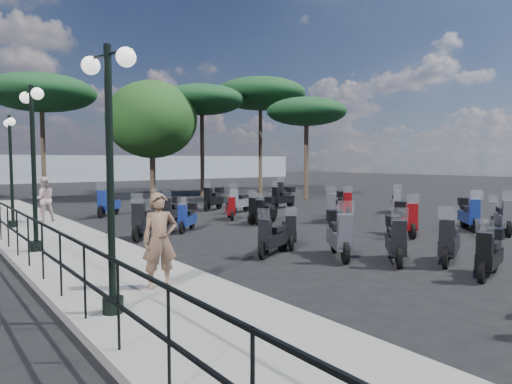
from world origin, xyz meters
TOP-DOWN VIEW (x-y plane):
  - ground at (0.00, 0.00)m, footprint 120.00×120.00m
  - sidewalk at (-6.50, 3.00)m, footprint 3.00×30.00m
  - railing at (-7.80, 2.80)m, footprint 0.04×26.04m
  - lamp_post_0 at (-7.39, -4.72)m, footprint 0.50×1.15m
  - lamp_post_1 at (-7.32, 1.09)m, footprint 0.38×1.22m
  - lamp_post_2 at (-7.09, 6.05)m, footprint 0.30×1.12m
  - woman at (-6.24, -3.89)m, footprint 0.71×0.55m
  - pedestrian_far at (-5.90, 7.03)m, footprint 0.82×0.65m
  - scooter_1 at (-2.41, -2.37)m, footprint 1.48×0.84m
  - scooter_2 at (-1.36, -1.78)m, footprint 0.94×1.31m
  - scooter_3 at (-2.27, 2.50)m, footprint 1.21×1.18m
  - scooter_4 at (-4.01, 1.88)m, footprint 1.49×1.29m
  - scooter_5 at (-3.03, 8.30)m, footprint 1.41×1.40m
  - scooter_6 at (0.36, -5.58)m, footprint 1.66×0.92m
  - scooter_7 at (-0.55, -4.75)m, footprint 1.38×1.32m
  - scooter_8 at (-1.25, -3.59)m, footprint 1.25×1.62m
  - scooter_9 at (0.96, 2.25)m, footprint 1.44×0.79m
  - scooter_10 at (-1.95, 4.37)m, footprint 1.26×1.37m
  - scooter_11 at (-1.86, 5.11)m, footprint 1.57×0.96m
  - scooter_13 at (-0.15, -6.79)m, footprint 1.58×0.69m
  - scooter_14 at (2.95, -2.58)m, footprint 1.24×1.48m
  - scooter_15 at (1.08, 2.66)m, footprint 1.60×0.70m
  - scooter_16 at (0.65, 4.22)m, footprint 0.84×1.41m
  - scooter_17 at (1.96, 7.70)m, footprint 1.62×1.12m
  - scooter_19 at (5.79, -4.36)m, footprint 1.60×1.19m
  - scooter_20 at (6.09, -3.13)m, footprint 1.44×1.26m
  - scooter_21 at (3.59, 1.27)m, footprint 1.54×1.22m
  - scooter_22 at (2.33, 5.99)m, footprint 1.65×0.97m
  - scooter_23 at (5.29, 6.36)m, footprint 1.75×0.63m
  - scooter_25 at (5.83, -3.12)m, footprint 1.41×1.38m
  - scooter_26 at (7.55, -3.20)m, footprint 1.45×0.67m
  - scooter_27 at (8.21, 1.64)m, footprint 1.38×1.19m
  - scooter_28 at (5.08, 2.02)m, footprint 1.15×1.53m
  - scooter_29 at (7.88, 9.43)m, footprint 1.60×1.18m
  - broadleaf_tree at (2.44, 15.91)m, footprint 5.77×5.77m
  - pine_0 at (5.97, 15.70)m, footprint 5.75×5.75m
  - pine_1 at (10.66, 15.32)m, footprint 6.62×6.62m
  - pine_2 at (-3.16, 19.99)m, footprint 6.74×6.74m
  - pine_3 at (9.87, 9.57)m, footprint 4.98×4.98m
  - distant_hills at (0.00, 45.00)m, footprint 70.00×8.00m

SIDE VIEW (x-z plane):
  - ground at x=0.00m, z-range 0.00..0.00m
  - sidewalk at x=-6.50m, z-range 0.00..0.15m
  - scooter_26 at x=7.55m, z-range -0.18..1.01m
  - scooter_2 at x=-1.36m, z-range -0.18..1.02m
  - scooter_16 at x=0.65m, z-range -0.19..1.04m
  - scooter_9 at x=0.96m, z-range -0.19..1.04m
  - scooter_1 at x=-2.41m, z-range -0.19..1.07m
  - scooter_3 at x=-2.27m, z-range -0.15..1.08m
  - scooter_27 at x=8.21m, z-range -0.21..1.16m
  - scooter_11 at x=-1.86m, z-range -0.21..1.16m
  - scooter_13 at x=-0.15m, z-range -0.16..1.13m
  - scooter_6 at x=0.36m, z-range -0.22..1.19m
  - scooter_15 at x=1.08m, z-range -0.16..1.14m
  - scooter_22 at x=2.33m, z-range -0.22..1.20m
  - scooter_20 at x=6.09m, z-range -0.22..1.22m
  - scooter_10 at x=-1.95m, z-range -0.17..1.18m
  - scooter_21 at x=3.59m, z-range -0.22..1.25m
  - scooter_4 at x=-4.01m, z-range -0.23..1.26m
  - scooter_29 at x=7.88m, z-range -0.23..1.26m
  - scooter_5 at x=-3.03m, z-range -0.23..1.27m
  - scooter_19 at x=5.79m, z-range -0.23..1.27m
  - scooter_7 at x=-0.55m, z-range -0.17..1.21m
  - scooter_28 at x=5.08m, z-range -0.17..1.23m
  - scooter_23 at x=5.29m, z-range -0.17..1.23m
  - scooter_14 at x=2.95m, z-range -0.17..1.24m
  - scooter_25 at x=5.83m, z-range -0.18..1.26m
  - scooter_17 at x=1.96m, z-range -0.18..1.27m
  - scooter_8 at x=-1.25m, z-range -0.18..1.31m
  - railing at x=-7.80m, z-range 0.35..1.45m
  - pedestrian_far at x=-5.90m, z-range 0.15..1.83m
  - woman at x=-6.24m, z-range 0.15..1.87m
  - distant_hills at x=0.00m, z-range 0.00..3.00m
  - lamp_post_2 at x=-7.09m, z-range 0.42..4.23m
  - lamp_post_0 at x=-7.39m, z-range 0.43..4.41m
  - lamp_post_1 at x=-7.32m, z-range 0.44..4.60m
  - broadleaf_tree at x=2.44m, z-range 1.27..8.74m
  - pine_3 at x=9.87m, z-range 2.26..8.59m
  - pine_0 at x=5.97m, z-range 2.73..10.25m
  - pine_2 at x=-3.16m, z-range 2.74..10.60m
  - pine_1 at x=10.66m, z-range 3.03..11.46m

